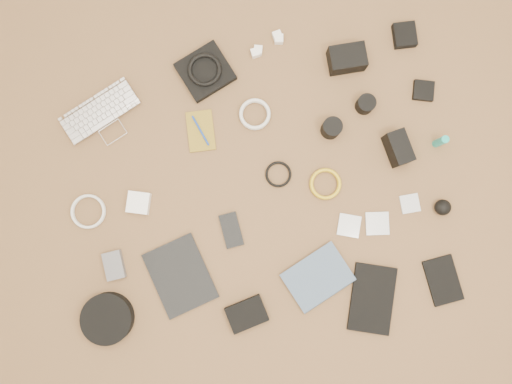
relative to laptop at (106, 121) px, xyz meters
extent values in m
cube|color=brown|center=(0.52, -0.32, -0.03)|extent=(4.00, 4.00, 0.04)
imported|color=silver|center=(0.00, 0.00, 0.00)|extent=(0.34, 0.30, 0.02)
cube|color=black|center=(0.39, 0.12, 0.00)|extent=(0.22, 0.22, 0.03)
torus|color=black|center=(0.39, 0.12, 0.03)|extent=(0.13, 0.13, 0.02)
cube|color=white|center=(0.58, 0.16, 0.00)|extent=(0.03, 0.03, 0.03)
cube|color=white|center=(0.67, 0.21, 0.00)|extent=(0.04, 0.04, 0.03)
cube|color=white|center=(0.67, 0.20, 0.00)|extent=(0.04, 0.04, 0.03)
cube|color=white|center=(0.59, 0.17, 0.00)|extent=(0.04, 0.04, 0.03)
cube|color=black|center=(0.90, 0.07, 0.03)|extent=(0.13, 0.09, 0.07)
cube|color=black|center=(1.13, 0.13, 0.00)|extent=(0.08, 0.09, 0.03)
cube|color=olive|center=(0.33, -0.09, -0.01)|extent=(0.10, 0.15, 0.01)
cylinder|color=#1338A2|center=(0.33, -0.09, 0.00)|extent=(0.05, 0.12, 0.01)
torus|color=silver|center=(0.54, -0.07, 0.00)|extent=(0.12, 0.12, 0.01)
cylinder|color=black|center=(0.80, -0.17, 0.03)|extent=(0.08, 0.08, 0.08)
cylinder|color=black|center=(0.94, -0.10, 0.02)|extent=(0.09, 0.09, 0.06)
cube|color=black|center=(1.16, -0.08, 0.00)|extent=(0.09, 0.09, 0.02)
cube|color=white|center=(0.07, -0.32, 0.01)|extent=(0.10, 0.10, 0.03)
torus|color=silver|center=(-0.11, -0.32, -0.01)|extent=(0.16, 0.16, 0.01)
torus|color=black|center=(0.59, -0.30, -0.01)|extent=(0.10, 0.10, 0.01)
torus|color=gold|center=(0.75, -0.36, 0.00)|extent=(0.13, 0.13, 0.01)
cube|color=black|center=(1.02, -0.28, 0.03)|extent=(0.09, 0.13, 0.09)
cylinder|color=#19A69B|center=(1.17, -0.28, 0.04)|extent=(0.03, 0.03, 0.10)
cube|color=#5A5A5F|center=(-0.05, -0.52, 0.00)|extent=(0.07, 0.10, 0.03)
cube|color=black|center=(0.18, -0.60, -0.01)|extent=(0.25, 0.29, 0.01)
cube|color=black|center=(0.38, -0.47, -0.01)|extent=(0.08, 0.13, 0.01)
cube|color=silver|center=(0.81, -0.52, -0.01)|extent=(0.10, 0.10, 0.01)
cube|color=silver|center=(0.91, -0.53, -0.01)|extent=(0.09, 0.09, 0.01)
cube|color=silver|center=(1.04, -0.48, -0.01)|extent=(0.07, 0.07, 0.01)
sphere|color=black|center=(1.14, -0.51, 0.02)|extent=(0.07, 0.07, 0.06)
cylinder|color=black|center=(-0.09, -0.70, 0.01)|extent=(0.19, 0.19, 0.05)
cube|color=black|center=(0.39, -0.77, 0.01)|extent=(0.15, 0.12, 0.03)
imported|color=#435772|center=(0.69, -0.76, 0.00)|extent=(0.27, 0.24, 0.02)
cube|color=black|center=(0.84, -0.79, 0.00)|extent=(0.22, 0.27, 0.02)
cube|color=black|center=(1.10, -0.77, 0.00)|extent=(0.12, 0.17, 0.01)
camera|label=1|loc=(0.47, -0.47, 1.79)|focal=35.00mm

